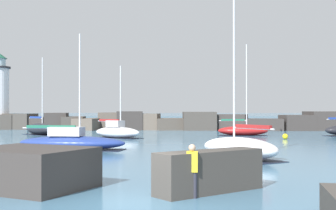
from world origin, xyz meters
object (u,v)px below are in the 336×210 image
(sailboat_moored_0, at_px, (239,147))
(sailboat_moored_5, at_px, (40,129))
(sailboat_moored_3, at_px, (243,130))
(sailboat_moored_4, at_px, (71,142))
(sailboat_moored_2, at_px, (117,131))
(person_on_rocks, at_px, (192,168))
(mooring_buoy_orange_near, at_px, (285,136))

(sailboat_moored_0, height_order, sailboat_moored_5, sailboat_moored_0)
(sailboat_moored_5, bearing_deg, sailboat_moored_3, 0.41)
(sailboat_moored_4, bearing_deg, sailboat_moored_2, 86.65)
(sailboat_moored_5, xyz_separation_m, person_on_rocks, (17.81, -35.59, 0.31))
(sailboat_moored_3, bearing_deg, mooring_buoy_orange_near, -57.45)
(sailboat_moored_2, relative_size, person_on_rocks, 4.08)
(person_on_rocks, bearing_deg, mooring_buoy_orange_near, 74.96)
(sailboat_moored_2, bearing_deg, person_on_rocks, -74.95)
(mooring_buoy_orange_near, bearing_deg, sailboat_moored_5, 168.19)
(mooring_buoy_orange_near, bearing_deg, sailboat_moored_2, 178.46)
(sailboat_moored_3, bearing_deg, sailboat_moored_0, -95.15)
(sailboat_moored_4, height_order, person_on_rocks, sailboat_moored_4)
(mooring_buoy_orange_near, bearing_deg, sailboat_moored_0, -107.44)
(sailboat_moored_5, distance_m, mooring_buoy_orange_near, 26.48)
(sailboat_moored_0, relative_size, person_on_rocks, 6.18)
(sailboat_moored_2, distance_m, sailboat_moored_4, 13.36)
(sailboat_moored_0, xyz_separation_m, sailboat_moored_5, (-20.21, 23.57, 0.00))
(sailboat_moored_3, bearing_deg, sailboat_moored_5, -179.59)
(sailboat_moored_0, bearing_deg, sailboat_moored_5, 130.61)
(sailboat_moored_3, relative_size, mooring_buoy_orange_near, 13.58)
(sailboat_moored_0, distance_m, sailboat_moored_2, 21.42)
(sailboat_moored_2, relative_size, sailboat_moored_4, 0.87)
(sailboat_moored_4, bearing_deg, sailboat_moored_3, 53.75)
(sailboat_moored_5, relative_size, person_on_rocks, 4.89)
(sailboat_moored_5, bearing_deg, sailboat_moored_0, -49.39)
(mooring_buoy_orange_near, bearing_deg, sailboat_moored_3, 122.55)
(sailboat_moored_4, height_order, sailboat_moored_5, sailboat_moored_5)
(sailboat_moored_0, bearing_deg, person_on_rocks, -101.30)
(sailboat_moored_4, distance_m, person_on_rocks, 19.48)
(sailboat_moored_0, relative_size, sailboat_moored_2, 1.52)
(sailboat_moored_3, bearing_deg, sailboat_moored_2, -158.07)
(sailboat_moored_3, height_order, sailboat_moored_5, sailboat_moored_3)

